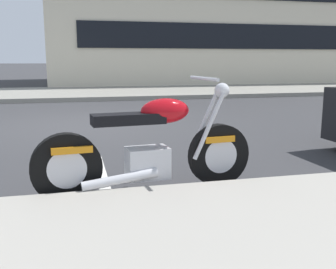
% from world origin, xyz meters
% --- Properties ---
extents(ground_plane, '(260.00, 260.00, 0.00)m').
position_xyz_m(ground_plane, '(0.00, 0.00, 0.00)').
color(ground_plane, '#333335').
extents(parking_stall_stripe, '(0.12, 2.20, 0.01)m').
position_xyz_m(parking_stall_stripe, '(0.00, -3.82, 0.00)').
color(parking_stall_stripe, silver).
rests_on(parking_stall_stripe, ground).
extents(parked_motorcycle, '(2.16, 0.62, 1.12)m').
position_xyz_m(parked_motorcycle, '(0.42, -4.31, 0.43)').
color(parked_motorcycle, black).
rests_on(parked_motorcycle, ground).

